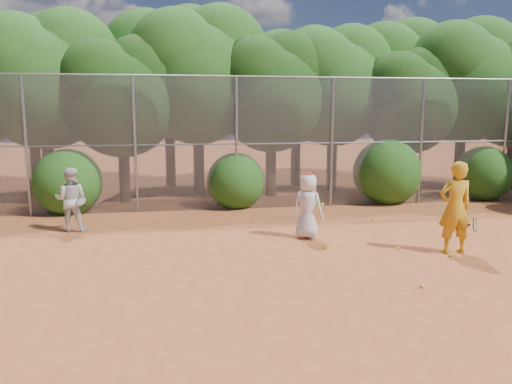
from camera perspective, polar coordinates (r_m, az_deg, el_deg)
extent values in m
plane|color=#A44D25|center=(9.94, 8.21, -8.46)|extent=(80.00, 80.00, 0.00)
cylinder|color=gray|center=(15.56, -24.78, 4.75)|extent=(0.09, 0.09, 4.00)
cylinder|color=gray|center=(15.06, -13.66, 5.23)|extent=(0.09, 0.09, 4.00)
cylinder|color=gray|center=(15.15, -2.22, 5.51)|extent=(0.09, 0.09, 4.00)
cylinder|color=gray|center=(15.82, 8.66, 5.58)|extent=(0.09, 0.09, 4.00)
cylinder|color=gray|center=(17.00, 18.36, 5.47)|extent=(0.09, 0.09, 4.00)
cylinder|color=gray|center=(18.59, 26.59, 5.25)|extent=(0.09, 0.09, 4.00)
cylinder|color=gray|center=(15.31, 1.54, 13.05)|extent=(20.00, 0.05, 0.05)
cylinder|color=gray|center=(15.31, 1.51, 5.56)|extent=(20.00, 0.04, 0.04)
cube|color=slate|center=(15.31, 1.51, 5.56)|extent=(20.00, 0.02, 4.00)
cylinder|color=black|center=(18.04, -22.58, 3.07)|extent=(0.38, 0.38, 2.52)
sphere|color=#1C4A12|center=(17.97, -23.09, 10.91)|extent=(4.03, 4.03, 4.03)
sphere|color=#1C4A12|center=(18.26, -20.47, 14.21)|extent=(3.23, 3.23, 3.23)
sphere|color=#1C4A12|center=(17.90, -25.75, 13.34)|extent=(3.02, 3.02, 3.02)
cylinder|color=black|center=(16.98, -14.82, 2.53)|extent=(0.36, 0.36, 2.17)
sphere|color=black|center=(16.86, -15.13, 9.72)|extent=(3.47, 3.47, 3.47)
sphere|color=black|center=(17.19, -12.78, 12.69)|extent=(2.78, 2.78, 2.78)
sphere|color=black|center=(16.69, -17.44, 12.00)|extent=(2.60, 2.60, 2.60)
cylinder|color=black|center=(17.90, -6.56, 3.91)|extent=(0.39, 0.39, 2.66)
sphere|color=#1C4A12|center=(17.84, -6.72, 12.27)|extent=(4.26, 4.26, 4.26)
sphere|color=#1C4A12|center=(18.41, -4.11, 15.55)|extent=(3.40, 3.40, 3.40)
sphere|color=#1C4A12|center=(17.56, -9.23, 15.05)|extent=(3.19, 3.19, 3.19)
cylinder|color=black|center=(17.64, 1.71, 3.26)|extent=(0.37, 0.37, 2.27)
sphere|color=black|center=(17.54, 1.75, 10.52)|extent=(3.64, 3.64, 3.64)
sphere|color=black|center=(18.09, 3.85, 13.36)|extent=(2.91, 2.91, 2.91)
sphere|color=black|center=(17.18, -0.20, 12.97)|extent=(2.73, 2.73, 2.73)
cylinder|color=black|center=(19.04, 8.65, 3.88)|extent=(0.38, 0.38, 2.45)
sphere|color=#1C4A12|center=(18.96, 8.83, 11.12)|extent=(3.92, 3.92, 3.92)
sphere|color=#1C4A12|center=(19.64, 10.77, 13.87)|extent=(3.14, 3.14, 3.14)
sphere|color=#1C4A12|center=(18.51, 7.12, 13.63)|extent=(2.94, 2.94, 2.94)
cylinder|color=black|center=(19.08, 16.74, 3.07)|extent=(0.36, 0.36, 2.10)
sphere|color=black|center=(18.98, 17.04, 9.25)|extent=(3.36, 3.36, 3.36)
sphere|color=black|center=(19.60, 18.51, 11.63)|extent=(2.69, 2.69, 2.69)
sphere|color=black|center=(18.51, 15.83, 11.40)|extent=(2.52, 2.52, 2.52)
cylinder|color=black|center=(20.79, 22.24, 3.94)|extent=(0.39, 0.39, 2.59)
sphere|color=#1C4A12|center=(20.74, 22.69, 10.93)|extent=(4.14, 4.14, 4.14)
sphere|color=#1C4A12|center=(21.59, 24.18, 13.51)|extent=(3.32, 3.32, 3.32)
sphere|color=#1C4A12|center=(20.14, 21.53, 13.43)|extent=(3.11, 3.11, 3.11)
cylinder|color=black|center=(21.69, 27.14, 3.43)|extent=(0.37, 0.37, 2.31)
sphere|color=black|center=(21.03, 26.78, 11.51)|extent=(2.77, 2.77, 2.77)
cylinder|color=black|center=(20.50, -23.91, 3.81)|extent=(0.39, 0.39, 2.62)
sphere|color=#1C4A12|center=(20.44, -24.40, 11.00)|extent=(4.20, 4.20, 4.20)
sphere|color=#1C4A12|center=(20.73, -21.99, 14.03)|extent=(3.36, 3.36, 3.36)
sphere|color=#1C4A12|center=(20.39, -26.84, 13.21)|extent=(3.15, 3.15, 3.15)
cylinder|color=black|center=(20.06, -9.77, 4.63)|extent=(0.40, 0.40, 2.80)
sphere|color=#1C4A12|center=(20.02, -10.00, 12.48)|extent=(4.48, 4.48, 4.48)
sphere|color=#1C4A12|center=(20.58, -7.50, 15.58)|extent=(3.58, 3.58, 3.58)
sphere|color=#1C4A12|center=(19.77, -12.43, 15.05)|extent=(3.36, 3.36, 3.36)
cylinder|color=black|center=(20.29, 4.54, 4.39)|extent=(0.38, 0.38, 2.52)
sphere|color=#1C4A12|center=(20.22, 4.64, 11.38)|extent=(4.03, 4.03, 4.03)
sphere|color=#1C4A12|center=(20.88, 6.61, 14.06)|extent=(3.23, 3.23, 3.23)
sphere|color=#1C4A12|center=(19.81, 2.85, 13.78)|extent=(3.02, 3.02, 3.02)
cylinder|color=black|center=(22.36, 15.46, 4.82)|extent=(0.40, 0.40, 2.73)
sphere|color=#1C4A12|center=(22.32, 15.77, 11.68)|extent=(4.37, 4.37, 4.37)
sphere|color=#1C4A12|center=(23.16, 17.43, 14.22)|extent=(3.49, 3.49, 3.49)
sphere|color=#1C4A12|center=(21.76, 14.38, 14.11)|extent=(3.28, 3.28, 3.28)
sphere|color=#1C4A12|center=(15.73, -20.73, 1.38)|extent=(2.00, 2.00, 2.00)
sphere|color=#1C4A12|center=(15.56, -2.34, 1.54)|extent=(1.80, 1.80, 1.80)
sphere|color=#1C4A12|center=(16.91, 14.73, 2.55)|extent=(2.20, 2.20, 2.20)
sphere|color=#1C4A12|center=(18.64, 24.57, 2.16)|extent=(1.90, 1.90, 1.90)
imported|color=gold|center=(11.32, 21.79, -1.69)|extent=(0.74, 0.51, 1.97)
torus|color=black|center=(11.41, 23.71, -3.46)|extent=(0.26, 0.27, 0.30)
cylinder|color=black|center=(11.45, 22.63, -3.52)|extent=(0.23, 0.21, 0.07)
imported|color=silver|center=(11.85, 5.94, -1.61)|extent=(0.89, 0.88, 1.55)
ellipsoid|color=red|center=(11.73, 6.00, 1.92)|extent=(0.22, 0.22, 0.13)
sphere|color=#BBD727|center=(11.73, 7.62, -1.39)|extent=(0.07, 0.07, 0.07)
imported|color=silver|center=(13.32, -20.40, -0.81)|extent=(0.84, 0.69, 1.61)
torus|color=black|center=(12.97, -19.34, -1.03)|extent=(0.38, 0.35, 0.23)
cylinder|color=black|center=(13.12, -18.88, -1.58)|extent=(0.13, 0.21, 0.22)
sphere|color=#BBD727|center=(11.43, 15.93, -6.17)|extent=(0.07, 0.07, 0.07)
sphere|color=#BBD727|center=(14.09, 13.20, -3.12)|extent=(0.07, 0.07, 0.07)
sphere|color=#BBD727|center=(9.17, 18.46, -10.20)|extent=(0.07, 0.07, 0.07)
sphere|color=#BBD727|center=(11.24, 21.41, -6.74)|extent=(0.07, 0.07, 0.07)
sphere|color=#BBD727|center=(11.17, 7.91, -6.25)|extent=(0.07, 0.07, 0.07)
sphere|color=#BBD727|center=(14.41, 13.33, -2.85)|extent=(0.07, 0.07, 0.07)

